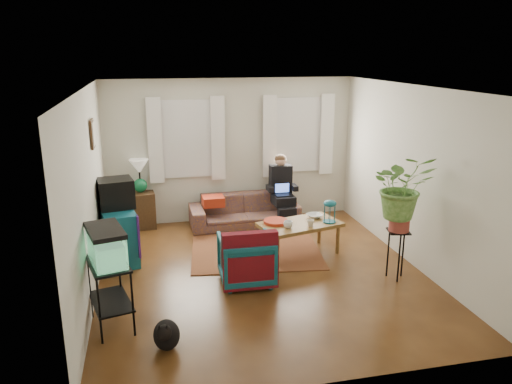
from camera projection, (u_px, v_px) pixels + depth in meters
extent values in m
cube|color=#4F2B14|center=(262.00, 274.00, 7.10)|extent=(4.50, 5.00, 0.01)
cube|color=white|center=(263.00, 88.00, 6.39)|extent=(4.50, 5.00, 0.01)
cube|color=silver|center=(231.00, 151.00, 9.09)|extent=(4.50, 0.01, 2.60)
cube|color=silver|center=(327.00, 258.00, 4.40)|extent=(4.50, 0.01, 2.60)
cube|color=silver|center=(89.00, 196.00, 6.28)|extent=(0.01, 5.00, 2.60)
cube|color=silver|center=(414.00, 177.00, 7.21)|extent=(0.01, 5.00, 2.60)
cube|color=white|center=(187.00, 139.00, 8.84)|extent=(1.08, 0.04, 1.38)
cube|color=white|center=(297.00, 135.00, 9.27)|extent=(1.08, 0.04, 1.38)
cube|color=white|center=(187.00, 140.00, 8.76)|extent=(1.36, 0.06, 1.50)
cube|color=white|center=(299.00, 136.00, 9.19)|extent=(1.36, 0.06, 1.50)
cube|color=#3D2616|center=(93.00, 134.00, 6.90)|extent=(0.04, 0.32, 0.40)
cube|color=brown|center=(256.00, 251.00, 7.87)|extent=(2.18, 1.84, 0.01)
imported|color=brown|center=(244.00, 206.00, 8.95)|extent=(1.94, 0.78, 0.76)
cube|color=#3C2416|center=(142.00, 210.00, 8.90)|extent=(0.48, 0.48, 0.65)
cube|color=#137272|center=(119.00, 235.00, 7.46)|extent=(0.62, 0.97, 0.81)
cube|color=black|center=(116.00, 193.00, 7.38)|extent=(0.57, 0.54, 0.43)
cube|color=black|center=(110.00, 295.00, 5.65)|extent=(0.56, 0.79, 0.79)
cube|color=#7FD899|center=(106.00, 245.00, 5.48)|extent=(0.50, 0.71, 0.42)
ellipsoid|color=black|center=(166.00, 332.00, 5.29)|extent=(0.35, 0.48, 0.37)
imported|color=#105961|center=(246.00, 257.00, 6.76)|extent=(0.72, 0.68, 0.73)
cube|color=#9E0A0A|center=(250.00, 255.00, 6.45)|extent=(0.73, 0.18, 0.60)
cube|color=brown|center=(300.00, 238.00, 7.74)|extent=(1.35, 0.95, 0.51)
imported|color=white|center=(288.00, 224.00, 7.44)|extent=(0.17, 0.17, 0.11)
imported|color=beige|center=(310.00, 223.00, 7.51)|extent=(0.14, 0.14, 0.10)
imported|color=white|center=(314.00, 216.00, 7.90)|extent=(0.29, 0.29, 0.06)
cylinder|color=#B21414|center=(276.00, 222.00, 7.66)|extent=(0.46, 0.46, 0.04)
cube|color=black|center=(397.00, 254.00, 6.88)|extent=(0.35, 0.35, 0.70)
imported|color=#599947|center=(401.00, 196.00, 6.65)|extent=(0.93, 0.85, 0.89)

